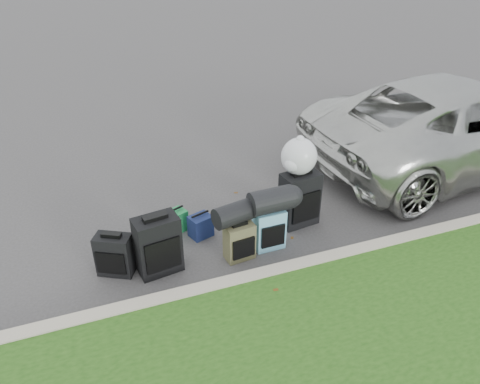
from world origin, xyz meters
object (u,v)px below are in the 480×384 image
object	(u,v)px
suitcase_large_black_left	(158,245)
suitcase_teal	(269,229)
suitcase_small_black	(115,255)
suitcase_large_black_right	(299,199)
tote_green	(176,221)
tote_navy	(201,226)
suitcase_olive	(239,241)
suv	(461,123)

from	to	relation	value
suitcase_large_black_left	suitcase_teal	distance (m)	1.44
suitcase_small_black	suitcase_large_black_right	bearing A→B (deg)	33.04
suitcase_large_black_left	tote_green	size ratio (longest dim) A/B	2.46
suitcase_small_black	tote_green	xyz separation A→B (m)	(0.90, 0.62, -0.11)
suitcase_small_black	tote_navy	distance (m)	1.25
suitcase_large_black_left	suitcase_olive	size ratio (longest dim) A/B	1.51
suitcase_olive	suitcase_large_black_left	bearing A→B (deg)	167.64
tote_green	suitcase_teal	bearing A→B (deg)	-59.97
suitcase_large_black_left	suv	bearing A→B (deg)	2.97
tote_green	suitcase_small_black	bearing A→B (deg)	-168.33
suitcase_large_black_right	suitcase_olive	bearing A→B (deg)	-164.23
suitcase_teal	suv	bearing A→B (deg)	14.71
suitcase_teal	suitcase_small_black	bearing A→B (deg)	174.07
tote_green	suitcase_large_black_left	bearing A→B (deg)	-140.34
suitcase_large_black_left	tote_navy	world-z (taller)	suitcase_large_black_left
suitcase_large_black_left	tote_navy	distance (m)	0.88
suitcase_teal	tote_green	xyz separation A→B (m)	(-1.05, 0.79, -0.13)
suitcase_small_black	tote_green	bearing A→B (deg)	63.10
suitcase_teal	suitcase_large_black_right	xyz separation A→B (m)	(0.62, 0.37, 0.11)
suitcase_small_black	tote_green	size ratio (longest dim) A/B	1.75
tote_navy	tote_green	bearing A→B (deg)	120.93
suv	suitcase_olive	xyz separation A→B (m)	(-4.48, -1.20, -0.50)
suitcase_small_black	suitcase_large_black_right	distance (m)	2.58
suitcase_teal	tote_green	bearing A→B (deg)	141.98
suv	suitcase_large_black_right	size ratio (longest dim) A/B	6.91
suv	tote_green	distance (m)	5.13
suitcase_small_black	suitcase_olive	distance (m)	1.53
suitcase_small_black	suitcase_large_black_left	size ratio (longest dim) A/B	0.71
suitcase_large_black_left	suitcase_olive	bearing A→B (deg)	-14.64
suitcase_small_black	suitcase_large_black_left	xyz separation A→B (m)	(0.51, -0.14, 0.11)
suv	suitcase_small_black	xyz separation A→B (m)	(-5.98, -0.95, -0.49)
suitcase_olive	suitcase_teal	distance (m)	0.45
suitcase_olive	suitcase_large_black_right	xyz separation A→B (m)	(1.06, 0.45, 0.14)
suitcase_teal	tote_navy	bearing A→B (deg)	143.43
tote_green	suitcase_olive	bearing A→B (deg)	-78.03
suitcase_large_black_right	tote_navy	world-z (taller)	suitcase_large_black_right
suitcase_olive	suitcase_teal	world-z (taller)	suitcase_teal
suitcase_olive	suitcase_teal	size ratio (longest dim) A/B	0.89
suitcase_small_black	suitcase_large_black_right	world-z (taller)	suitcase_large_black_right
suitcase_large_black_left	tote_navy	xyz separation A→B (m)	(0.67, 0.52, -0.22)
suv	suitcase_teal	distance (m)	4.22
suitcase_olive	suitcase_teal	xyz separation A→B (m)	(0.44, 0.08, 0.03)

